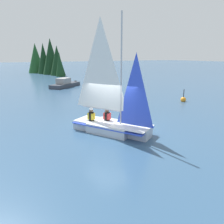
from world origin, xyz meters
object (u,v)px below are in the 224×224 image
Objects in this scene: sailor_helm at (107,118)px; sailboat_main at (111,117)px; motorboat_distant at (65,84)px; buoy_marker at (183,99)px; sailor_crew at (91,118)px.

sailboat_main is at bearing -35.77° from sailor_helm.
sailor_helm is at bearing 42.48° from motorboat_distant.
sailboat_main reaches higher than buoy_marker.
motorboat_distant is (17.54, -3.21, -0.43)m from sailboat_main.
sailboat_main is at bearing 42.61° from motorboat_distant.
sailor_helm is 17.30m from motorboat_distant.
sailboat_main is 1.18m from sailor_crew.
buoy_marker is at bearing 78.94° from sailor_helm.
sailor_crew is at bearing -172.51° from sailboat_main.
sailor_helm is at bearing 144.23° from sailboat_main.
buoy_marker is at bearing 76.93° from motorboat_distant.
motorboat_distant is at bearing 140.07° from sailboat_main.
sailor_helm is at bearing 32.71° from sailor_crew.
sailboat_main is 0.57m from sailor_helm.
buoy_marker is at bearing 81.70° from sailboat_main.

